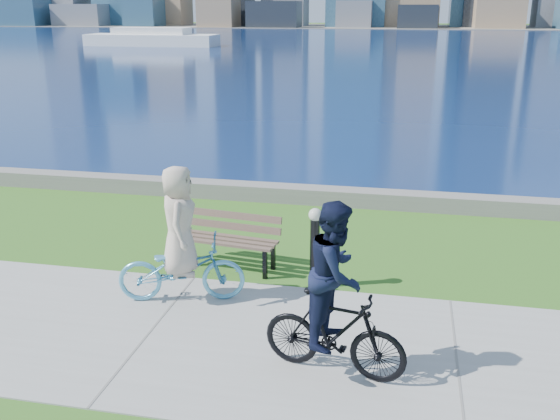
{
  "coord_description": "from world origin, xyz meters",
  "views": [
    {
      "loc": [
        -0.77,
        -6.97,
        4.19
      ],
      "look_at": [
        -2.69,
        2.24,
        1.1
      ],
      "focal_mm": 40.0,
      "sensor_mm": 36.0,
      "label": 1
    }
  ],
  "objects_px": {
    "park_bench": "(228,235)",
    "cyclist_man": "(335,304)",
    "bollard_lamp": "(315,242)",
    "cyclist_woman": "(181,252)"
  },
  "relations": [
    {
      "from": "park_bench",
      "to": "cyclist_man",
      "type": "bearing_deg",
      "value": -46.11
    },
    {
      "from": "bollard_lamp",
      "to": "cyclist_man",
      "type": "relative_size",
      "value": 0.6
    },
    {
      "from": "park_bench",
      "to": "cyclist_man",
      "type": "xyz_separation_m",
      "value": [
        2.13,
        -2.88,
        0.37
      ]
    },
    {
      "from": "cyclist_woman",
      "to": "cyclist_man",
      "type": "bearing_deg",
      "value": -135.66
    },
    {
      "from": "bollard_lamp",
      "to": "park_bench",
      "type": "bearing_deg",
      "value": 161.47
    },
    {
      "from": "park_bench",
      "to": "cyclist_woman",
      "type": "distance_m",
      "value": 1.45
    },
    {
      "from": "park_bench",
      "to": "bollard_lamp",
      "type": "xyz_separation_m",
      "value": [
        1.53,
        -0.51,
        0.19
      ]
    },
    {
      "from": "bollard_lamp",
      "to": "cyclist_woman",
      "type": "xyz_separation_m",
      "value": [
        -1.84,
        -0.89,
        0.04
      ]
    },
    {
      "from": "bollard_lamp",
      "to": "cyclist_woman",
      "type": "height_order",
      "value": "cyclist_woman"
    },
    {
      "from": "park_bench",
      "to": "cyclist_woman",
      "type": "relative_size",
      "value": 0.87
    }
  ]
}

